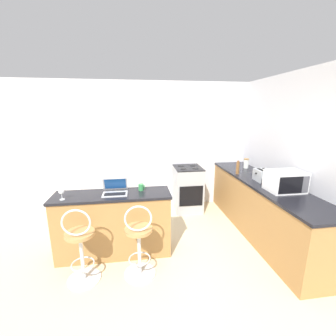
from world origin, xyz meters
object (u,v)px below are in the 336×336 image
Objects in this scene: pepper_mill at (238,167)px; wine_glass_tall at (61,192)px; toaster at (263,175)px; microwave at (285,181)px; mug_green at (141,187)px; bar_stool_far at (139,243)px; bar_stool_near at (81,248)px; storage_jar at (246,163)px; stove_range at (188,189)px; laptop at (115,189)px.

pepper_mill is 1.79× the size of wine_glass_tall.
toaster is at bearing -64.33° from pepper_mill.
toaster is (-0.05, 0.48, -0.05)m from microwave.
bar_stool_far is at bearing -95.82° from mug_green.
bar_stool_near is 3.31m from storage_jar.
mug_green reaches higher than bar_stool_far.
storage_jar is at bearing 25.55° from mug_green.
microwave is at bearing -93.89° from storage_jar.
microwave is 1.92× the size of pepper_mill.
mug_green reaches higher than stove_range.
toaster is at bearing 4.91° from mug_green.
pepper_mill reaches higher than bar_stool_far.
toaster is at bearing -47.18° from stove_range.
bar_stool_near is 0.84m from laptop.
storage_jar is at bearing -11.45° from stove_range.
bar_stool_far is 1.18m from wine_glass_tall.
storage_jar is (0.14, 0.83, 0.00)m from toaster.
bar_stool_near is at bearing -153.84° from pepper_mill.
mug_green is at bearing 38.83° from bar_stool_near.
bar_stool_near is 1.00× the size of bar_stool_far.
stove_range is (-1.03, 1.55, -0.60)m from microwave.
laptop reaches higher than stove_range.
bar_stool_far is 7.00× the size of wine_glass_tall.
storage_jar is (0.09, 1.32, -0.05)m from microwave.
wine_glass_tall is at bearing -167.57° from laptop.
pepper_mill is at bearing 105.86° from microwave.
toaster reaches higher than stove_range.
bar_stool_near is at bearing -133.24° from stove_range.
storage_jar reaches higher than bar_stool_far.
stove_range is (1.34, 1.29, -0.51)m from laptop.
laptop is 1.93m from stove_range.
wine_glass_tall is at bearing -144.20° from stove_range.
bar_stool_near is 0.74m from wine_glass_tall.
laptop is 2.68m from storage_jar.
toaster is 0.50m from pepper_mill.
pepper_mill is 1.31× the size of storage_jar.
toaster is at bearing 5.67° from laptop.
wine_glass_tall is (-0.95, 0.39, 0.56)m from bar_stool_far.
storage_jar is at bearing 23.41° from laptop.
stove_range is 4.84× the size of storage_jar.
microwave is 1.95m from stove_range.
pepper_mill is at bearing -133.05° from storage_jar.
bar_stool_near is 10.47× the size of mug_green.
pepper_mill reaches higher than wine_glass_tall.
wine_glass_tall is (-2.98, -0.37, 0.00)m from toaster.
pepper_mill is 2.67× the size of mug_green.
toaster is at bearing 20.81° from bar_stool_far.
bar_stool_near is 2.83m from pepper_mill.
microwave is at bearing 5.89° from bar_stool_near.
mug_green is 2.33m from storage_jar.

